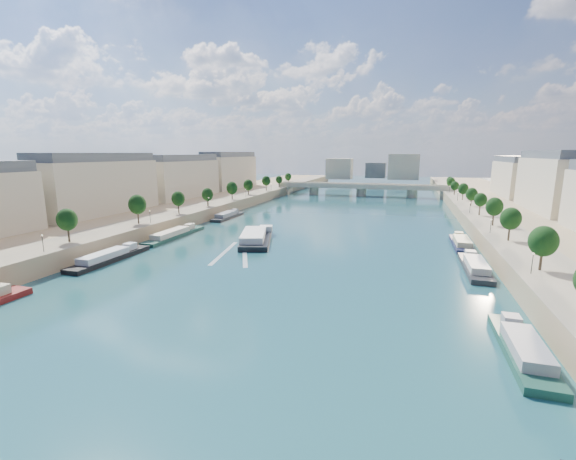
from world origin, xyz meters
The scene contains 16 objects.
ground centered at (0.00, 100.00, 0.00)m, with size 700.00×700.00×0.00m, color #0C2837.
quay_left centered at (-72.00, 100.00, 2.50)m, with size 44.00×520.00×5.00m, color #9E8460.
quay_right centered at (72.00, 100.00, 2.50)m, with size 44.00×520.00×5.00m, color #9E8460.
pave_left centered at (-57.00, 100.00, 5.05)m, with size 14.00×520.00×0.10m, color gray.
pave_right centered at (57.00, 100.00, 5.05)m, with size 14.00×520.00×0.10m, color gray.
trees_left centered at (-55.00, 102.00, 10.48)m, with size 4.80×268.80×8.26m.
trees_right centered at (55.00, 110.00, 10.48)m, with size 4.80×268.80×8.26m.
lamps_left centered at (-52.50, 90.00, 7.78)m, with size 0.36×200.36×4.28m.
lamps_right centered at (52.50, 105.00, 7.78)m, with size 0.36×200.36×4.28m.
buildings_left centered at (-85.00, 112.00, 16.45)m, with size 16.00×226.00×23.20m.
skyline centered at (3.19, 319.52, 14.66)m, with size 79.00×42.00×22.00m.
bridge centered at (0.00, 220.06, 5.08)m, with size 112.00×12.00×8.15m.
tour_barge centered at (-17.16, 75.92, 1.18)m, with size 17.06×31.23×4.08m.
wake centered at (-17.16, 59.38, 0.02)m, with size 15.15×25.80×0.04m.
moored_barges_left centered at (-45.50, 44.71, 0.84)m, with size 5.00×160.57×3.60m.
moored_barges_right centered at (45.50, 40.62, 0.84)m, with size 5.00×122.92×3.60m.
Camera 1 is at (28.48, -37.06, 28.07)m, focal length 24.00 mm.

